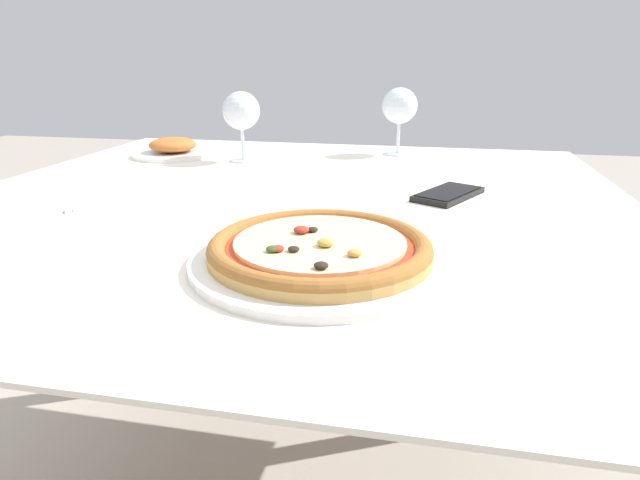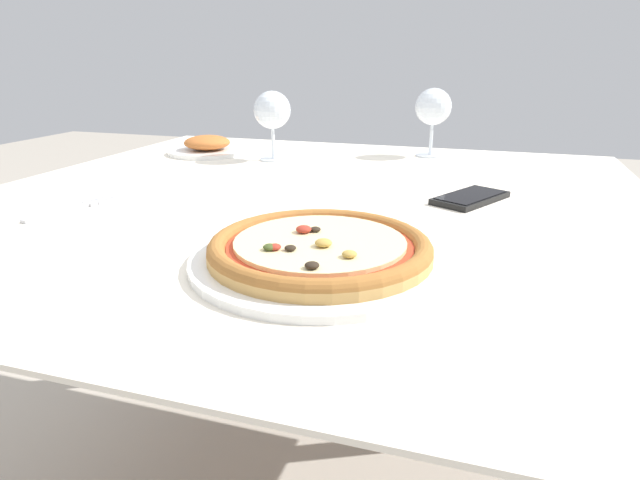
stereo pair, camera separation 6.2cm
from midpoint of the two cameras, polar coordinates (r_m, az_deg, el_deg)
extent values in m
cube|color=brown|center=(0.94, 0.58, 3.23)|extent=(1.07, 1.06, 0.04)
cube|color=white|center=(0.94, 0.58, 4.47)|extent=(1.17, 1.16, 0.01)
cylinder|color=brown|center=(1.65, -10.60, -3.43)|extent=(0.06, 0.06, 0.70)
cylinder|color=brown|center=(1.49, 24.14, -7.45)|extent=(0.06, 0.06, 0.70)
cylinder|color=white|center=(0.63, 2.82, -2.19)|extent=(0.31, 0.31, 0.01)
cylinder|color=tan|center=(0.63, 2.84, -1.25)|extent=(0.26, 0.26, 0.01)
torus|color=#A3662D|center=(0.63, 2.85, -0.74)|extent=(0.26, 0.26, 0.02)
cylinder|color=#BC381E|center=(0.63, 2.85, -0.61)|extent=(0.22, 0.22, 0.00)
cylinder|color=beige|center=(0.62, 2.86, -0.27)|extent=(0.20, 0.20, 0.00)
ellipsoid|color=#425123|center=(0.59, -2.40, -0.81)|extent=(0.02, 0.02, 0.01)
ellipsoid|color=#A83323|center=(0.59, -1.87, -0.79)|extent=(0.01, 0.01, 0.01)
ellipsoid|color=#2D2319|center=(0.65, 2.24, 1.11)|extent=(0.01, 0.01, 0.01)
ellipsoid|color=#BC9342|center=(0.57, 6.28, -1.56)|extent=(0.02, 0.02, 0.01)
ellipsoid|color=#2D2319|center=(0.59, -0.17, -0.90)|extent=(0.01, 0.01, 0.01)
ellipsoid|color=#2D2319|center=(0.54, 2.44, -2.77)|extent=(0.02, 0.02, 0.01)
ellipsoid|color=#A83323|center=(0.65, 1.00, 1.12)|extent=(0.02, 0.02, 0.01)
ellipsoid|color=#BC9342|center=(0.60, 3.33, -0.35)|extent=(0.02, 0.02, 0.01)
cube|color=silver|center=(0.91, -24.58, 2.62)|extent=(0.04, 0.11, 0.00)
cube|color=silver|center=(0.95, -21.61, 3.59)|extent=(0.03, 0.02, 0.00)
cube|color=silver|center=(0.97, -20.74, 4.10)|extent=(0.01, 0.04, 0.00)
cube|color=silver|center=(0.97, -20.43, 4.05)|extent=(0.01, 0.04, 0.00)
cube|color=silver|center=(0.96, -20.12, 4.00)|extent=(0.01, 0.04, 0.00)
cube|color=silver|center=(0.95, -19.81, 3.95)|extent=(0.01, 0.04, 0.00)
cylinder|color=silver|center=(1.27, -3.56, 8.59)|extent=(0.06, 0.06, 0.00)
cylinder|color=silver|center=(1.26, -3.59, 10.35)|extent=(0.01, 0.01, 0.07)
sphere|color=silver|center=(1.25, -3.67, 13.68)|extent=(0.08, 0.08, 0.08)
cylinder|color=silver|center=(1.35, 12.98, 8.78)|extent=(0.07, 0.07, 0.00)
cylinder|color=silver|center=(1.34, 13.11, 10.49)|extent=(0.01, 0.01, 0.08)
sphere|color=silver|center=(1.33, 13.36, 13.67)|extent=(0.09, 0.09, 0.09)
cube|color=black|center=(0.95, 17.59, 4.27)|extent=(0.13, 0.16, 0.01)
cube|color=black|center=(0.95, 17.62, 4.59)|extent=(0.12, 0.14, 0.00)
cylinder|color=white|center=(1.37, -10.61, 9.25)|extent=(0.19, 0.19, 0.01)
ellipsoid|color=#BC662D|center=(1.37, -10.67, 10.18)|extent=(0.11, 0.11, 0.03)
camera|label=1|loc=(0.03, -87.14, 1.00)|focal=30.00mm
camera|label=2|loc=(0.03, 92.86, -1.00)|focal=30.00mm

